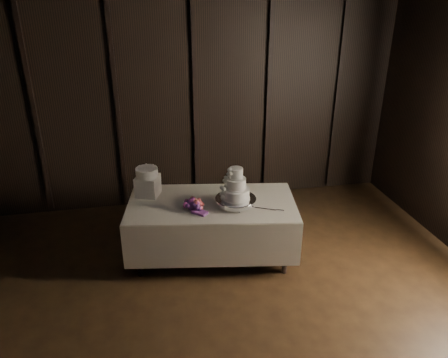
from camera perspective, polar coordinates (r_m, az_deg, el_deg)
room at (r=3.25m, az=4.77°, el=-6.31°), size 6.08×7.08×3.08m
display_table at (r=5.37m, az=-1.58°, el=-6.30°), size 2.13×1.35×0.76m
cake_stand at (r=5.11m, az=1.53°, el=-2.97°), size 0.63×0.63×0.09m
wedding_cake at (r=5.01m, az=1.28°, el=-1.10°), size 0.36×0.32×0.38m
bouquet at (r=5.03m, az=-3.99°, el=-3.33°), size 0.46×0.47×0.18m
box_pedestal at (r=5.40m, az=-9.92°, el=-0.86°), size 0.34×0.34×0.25m
small_cake at (r=5.32m, az=-10.05°, el=0.87°), size 0.32×0.32×0.11m
cake_knife at (r=5.06m, az=5.26°, el=-3.88°), size 0.34×0.19×0.01m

